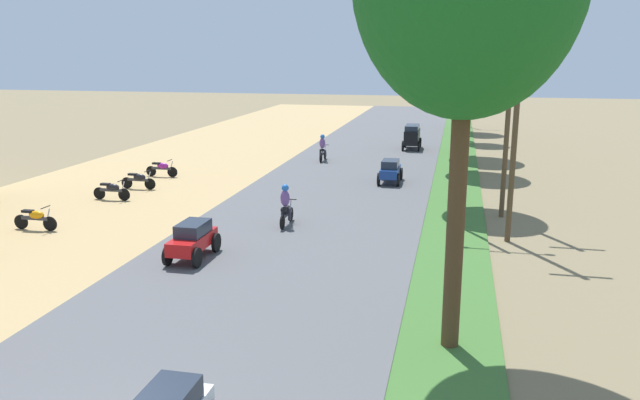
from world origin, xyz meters
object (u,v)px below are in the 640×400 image
object	(u,v)px
streetlamp_mid	(462,76)
motorbike_ahead_third	(323,148)
parked_motorbike_fourth	(112,189)
utility_pole_far	(510,91)
median_tree_second	(462,56)
car_sedan_blue	(390,170)
parked_motorbike_third	(36,217)
car_van_black	(412,135)
median_tree_fifth	(466,43)
streetlamp_near	(462,120)
median_tree_third	(465,64)
parked_motorbike_fifth	(139,179)
utility_pole_near	(516,119)
median_tree_sixth	(464,56)
car_sedan_red	(193,239)
median_tree_fourth	(460,27)
parked_motorbike_sixth	(162,168)
motorbike_ahead_second	(286,206)

from	to	relation	value
streetlamp_mid	motorbike_ahead_third	xyz separation A→B (m)	(-8.17, -21.72, -3.58)
parked_motorbike_fourth	utility_pole_far	world-z (taller)	utility_pole_far
median_tree_second	car_sedan_blue	size ratio (longest dim) A/B	3.75
parked_motorbike_third	car_van_black	xyz separation A→B (m)	(12.39, 23.19, 0.47)
median_tree_fifth	streetlamp_near	world-z (taller)	median_tree_fifth
parked_motorbike_third	median_tree_third	size ratio (longest dim) A/B	0.22
streetlamp_mid	parked_motorbike_fourth	bearing A→B (deg)	-114.44
car_van_black	streetlamp_near	bearing A→B (deg)	-80.52
median_tree_third	median_tree_fifth	xyz separation A→B (m)	(0.08, 12.92, 1.25)
parked_motorbike_fourth	parked_motorbike_fifth	xyz separation A→B (m)	(0.04, 2.40, 0.00)
median_tree_third	utility_pole_near	world-z (taller)	utility_pole_near
median_tree_second	streetlamp_near	distance (m)	4.46
parked_motorbike_fourth	median_tree_fifth	xyz separation A→B (m)	(15.51, 24.09, 6.66)
car_van_black	median_tree_sixth	bearing A→B (deg)	74.29
median_tree_sixth	median_tree_third	bearing A→B (deg)	-90.08
median_tree_fifth	car_van_black	distance (m)	9.23
median_tree_fifth	car_sedan_red	xyz separation A→B (m)	(-8.54, -31.03, -6.47)
median_tree_fourth	streetlamp_near	world-z (taller)	median_tree_fourth
median_tree_second	median_tree_fourth	world-z (taller)	median_tree_fourth
parked_motorbike_sixth	parked_motorbike_fifth	bearing A→B (deg)	-84.78
parked_motorbike_sixth	car_sedan_red	distance (m)	14.38
car_van_black	parked_motorbike_fifth	bearing A→B (deg)	-127.70
streetlamp_mid	utility_pole_far	bearing A→B (deg)	-86.91
parked_motorbike_third	utility_pole_far	xyz separation A→B (m)	(17.36, 6.03, 4.59)
median_tree_third	motorbike_ahead_third	distance (m)	9.73
parked_motorbike_sixth	streetlamp_mid	size ratio (longest dim) A/B	0.24
streetlamp_near	median_tree_fifth	bearing A→B (deg)	89.70
parked_motorbike_fourth	utility_pole_near	xyz separation A→B (m)	(17.16, -2.55, 3.83)
motorbike_ahead_third	utility_pole_far	bearing A→B (deg)	-48.27
car_sedan_blue	car_van_black	size ratio (longest dim) A/B	0.94
car_van_black	median_tree_fifth	bearing A→B (deg)	60.93
parked_motorbike_fourth	utility_pole_far	size ratio (longest dim) A/B	0.18
motorbike_ahead_second	utility_pole_far	bearing A→B (deg)	22.79
motorbike_ahead_third	median_tree_sixth	bearing A→B (deg)	64.90
parked_motorbike_sixth	motorbike_ahead_third	world-z (taller)	motorbike_ahead_third
parked_motorbike_third	utility_pole_near	size ratio (longest dim) A/B	0.21
median_tree_third	car_sedan_red	distance (m)	20.66
parked_motorbike_third	motorbike_ahead_third	bearing A→B (deg)	66.68
median_tree_second	streetlamp_mid	world-z (taller)	median_tree_second
median_tree_fifth	streetlamp_mid	world-z (taller)	median_tree_fifth
parked_motorbike_sixth	median_tree_fourth	world-z (taller)	median_tree_fourth
parked_motorbike_sixth	car_sedan_red	xyz separation A→B (m)	(7.21, -12.44, 0.19)
median_tree_fourth	median_tree_fifth	size ratio (longest dim) A/B	1.19
parked_motorbike_sixth	motorbike_ahead_second	world-z (taller)	motorbike_ahead_second
streetlamp_mid	utility_pole_near	xyz separation A→B (m)	(1.78, -36.38, -0.05)
parked_motorbike_third	parked_motorbike_sixth	distance (m)	10.58
car_sedan_red	motorbike_ahead_third	world-z (taller)	motorbike_ahead_third
parked_motorbike_third	parked_motorbike_fifth	xyz separation A→B (m)	(0.26, 7.48, 0.00)
car_sedan_red	streetlamp_mid	bearing A→B (deg)	78.36
median_tree_fourth	car_sedan_blue	bearing A→B (deg)	-105.73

